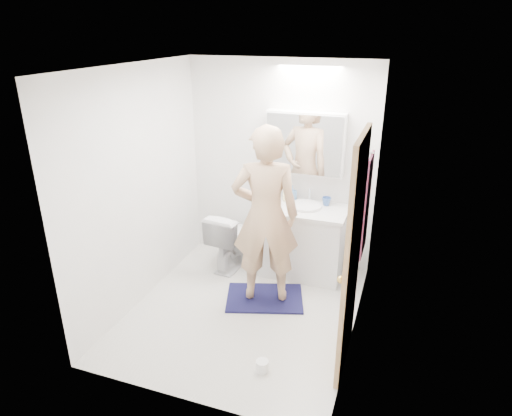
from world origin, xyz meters
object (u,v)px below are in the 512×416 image
at_px(person, 265,216).
at_px(toothbrush_cup, 326,201).
at_px(vanity_cabinet, 303,242).
at_px(medicine_cabinet, 305,143).
at_px(toilet, 232,239).
at_px(soap_bottle_a, 286,192).
at_px(soap_bottle_b, 292,193).
at_px(toilet_paper_roll, 262,366).

height_order(person, toothbrush_cup, person).
height_order(vanity_cabinet, medicine_cabinet, medicine_cabinet).
bearing_deg(toothbrush_cup, vanity_cabinet, -142.53).
distance_m(toilet, toothbrush_cup, 1.20).
relative_size(medicine_cabinet, person, 0.48).
distance_m(vanity_cabinet, toilet, 0.85).
height_order(toilet, soap_bottle_a, soap_bottle_a).
height_order(person, soap_bottle_b, person).
bearing_deg(toothbrush_cup, person, -118.01).
height_order(vanity_cabinet, toothbrush_cup, toothbrush_cup).
relative_size(toilet, person, 0.39).
relative_size(vanity_cabinet, toothbrush_cup, 8.80).
bearing_deg(toilet_paper_roll, soap_bottle_b, 98.44).
distance_m(toilet, soap_bottle_a, 0.86).
distance_m(medicine_cabinet, person, 1.05).
bearing_deg(soap_bottle_b, toilet_paper_roll, -81.56).
xyz_separation_m(medicine_cabinet, person, (-0.16, -0.89, -0.54)).
xyz_separation_m(person, toothbrush_cup, (0.45, 0.84, -0.10)).
bearing_deg(toilet_paper_roll, person, 107.28).
distance_m(vanity_cabinet, person, 0.93).
bearing_deg(soap_bottle_b, person, -92.63).
bearing_deg(person, toilet_paper_roll, 89.84).
distance_m(soap_bottle_a, toothbrush_cup, 0.47).
distance_m(soap_bottle_a, soap_bottle_b, 0.07).
bearing_deg(toothbrush_cup, medicine_cabinet, 170.09).
distance_m(person, soap_bottle_a, 0.83).
height_order(soap_bottle_a, toilet_paper_roll, soap_bottle_a).
distance_m(soap_bottle_b, toothbrush_cup, 0.41).
bearing_deg(vanity_cabinet, soap_bottle_b, 138.09).
bearing_deg(toothbrush_cup, toilet, -165.30).
height_order(toilet, toothbrush_cup, toothbrush_cup).
bearing_deg(soap_bottle_a, toilet_paper_roll, -79.67).
bearing_deg(toilet_paper_roll, vanity_cabinet, 92.69).
distance_m(medicine_cabinet, soap_bottle_a, 0.60).
bearing_deg(medicine_cabinet, vanity_cabinet, -69.74).
distance_m(vanity_cabinet, soap_bottle_a, 0.62).
bearing_deg(toothbrush_cup, toilet_paper_roll, -93.91).
xyz_separation_m(soap_bottle_b, toothbrush_cup, (0.41, -0.02, -0.04)).
xyz_separation_m(toilet, toothbrush_cup, (1.05, 0.27, 0.51)).
height_order(soap_bottle_b, toothbrush_cup, soap_bottle_b).
xyz_separation_m(medicine_cabinet, soap_bottle_a, (-0.18, -0.06, -0.57)).
bearing_deg(toilet, person, 143.64).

